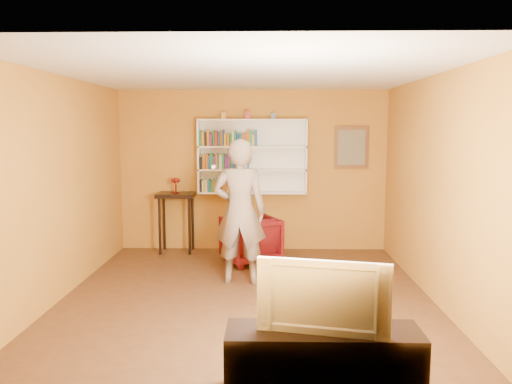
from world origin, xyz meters
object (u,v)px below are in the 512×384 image
bookshelf (252,157)px  tv_cabinet (323,363)px  console_table (176,203)px  ruby_lustre (176,182)px  armchair (250,240)px  television (324,294)px  person (240,212)px

bookshelf → tv_cabinet: size_ratio=1.20×
console_table → tv_cabinet: (1.95, -4.50, -0.56)m
console_table → tv_cabinet: size_ratio=0.67×
ruby_lustre → armchair: size_ratio=0.32×
bookshelf → tv_cabinet: 4.89m
ruby_lustre → console_table: bearing=-82.9°
television → ruby_lustre: bearing=125.2°
console_table → ruby_lustre: (-0.00, 0.00, 0.36)m
ruby_lustre → tv_cabinet: (1.95, -4.50, -0.92)m
bookshelf → ruby_lustre: bearing=-172.8°
person → bookshelf: bearing=-90.3°
tv_cabinet → television: television is taller
person → tv_cabinet: size_ratio=1.29×
tv_cabinet → bookshelf: bearing=98.4°
bookshelf → ruby_lustre: (-1.27, -0.16, -0.41)m
television → console_table: bearing=125.2°
console_table → ruby_lustre: size_ratio=3.92×
person → tv_cabinet: bearing=108.9°
ruby_lustre → tv_cabinet: ruby_lustre is taller
tv_cabinet → television: 0.55m
console_table → armchair: console_table is taller
person → tv_cabinet: 3.05m
person → tv_cabinet: person is taller
bookshelf → armchair: size_ratio=2.27×
ruby_lustre → television: ruby_lustre is taller
armchair → tv_cabinet: size_ratio=0.53×
armchair → person: bearing=59.1°
bookshelf → console_table: size_ratio=1.80×
television → person: bearing=117.4°
bookshelf → person: bookshelf is taller
ruby_lustre → bookshelf: bearing=7.2°
console_table → tv_cabinet: 4.94m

